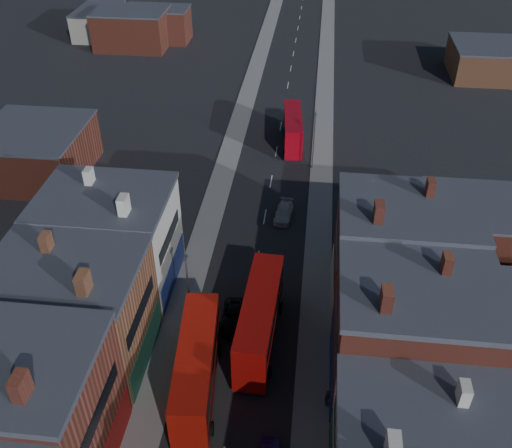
% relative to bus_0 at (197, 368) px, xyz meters
% --- Properties ---
extents(pavement_west, '(3.00, 200.00, 0.12)m').
position_rel_bus_0_xyz_m(pavement_west, '(-3.54, 27.66, -2.83)').
color(pavement_west, gray).
rests_on(pavement_west, ground).
extents(pavement_east, '(3.00, 200.00, 0.12)m').
position_rel_bus_0_xyz_m(pavement_east, '(9.46, 27.66, -2.83)').
color(pavement_east, gray).
rests_on(pavement_east, ground).
extents(lamp_post_2, '(0.25, 0.70, 8.12)m').
position_rel_bus_0_xyz_m(lamp_post_2, '(-2.24, 7.66, 1.81)').
color(lamp_post_2, slate).
rests_on(lamp_post_2, ground).
extents(lamp_post_3, '(0.25, 0.70, 8.12)m').
position_rel_bus_0_xyz_m(lamp_post_3, '(8.16, 37.66, 1.81)').
color(lamp_post_3, slate).
rests_on(lamp_post_3, ground).
extents(bus_0, '(4.01, 12.62, 5.36)m').
position_rel_bus_0_xyz_m(bus_0, '(0.00, 0.00, 0.00)').
color(bus_0, '#A71209').
rests_on(bus_0, ground).
extents(bus_1, '(3.49, 12.44, 5.33)m').
position_rel_bus_0_xyz_m(bus_1, '(4.46, 6.09, -0.02)').
color(bus_1, '#A20C09').
rests_on(bus_1, ground).
extents(bus_2, '(3.39, 10.81, 4.59)m').
position_rel_bus_0_xyz_m(bus_2, '(5.05, 44.11, -0.41)').
color(bus_2, '#9B0612').
rests_on(bus_2, ground).
extents(car_2, '(2.32, 4.91, 1.36)m').
position_rel_bus_0_xyz_m(car_2, '(1.75, 8.19, -2.21)').
color(car_2, black).
rests_on(car_2, ground).
extents(car_3, '(2.33, 4.84, 1.36)m').
position_rel_bus_0_xyz_m(car_3, '(5.19, 25.84, -2.21)').
color(car_3, '#B9B9B9').
rests_on(car_3, ground).
extents(ped_3, '(0.73, 1.08, 1.68)m').
position_rel_bus_0_xyz_m(ped_3, '(10.66, -0.21, -1.93)').
color(ped_3, '#57534B').
rests_on(ped_3, pavement_east).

